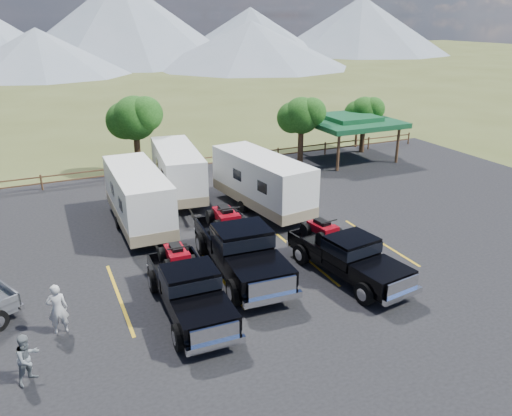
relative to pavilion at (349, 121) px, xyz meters
name	(u,v)px	position (x,y,z in m)	size (l,w,h in m)	color
ground	(312,316)	(-13.00, -17.00, -2.79)	(320.00, 320.00, 0.00)	#444B20
asphalt_lot	(274,277)	(-13.00, -14.00, -2.77)	(44.00, 34.00, 0.04)	black
stall_lines	(264,266)	(-13.00, -13.00, -2.74)	(12.12, 5.50, 0.01)	#C09416
tree_ne_a	(301,116)	(-4.03, 0.01, 0.69)	(3.11, 2.92, 4.76)	#311D13
tree_ne_b	(364,112)	(1.98, 1.01, 0.34)	(2.77, 2.59, 4.27)	#311D13
tree_north	(134,118)	(-15.03, 2.02, 1.05)	(3.46, 3.24, 5.25)	#311D13
rail_fence	(199,162)	(-11.00, 1.50, -2.18)	(36.12, 0.12, 1.00)	brown
pavilion	(349,121)	(0.00, 0.00, 0.00)	(6.20, 6.20, 3.22)	brown
mountain_range	(17,26)	(-20.63, 88.98, 5.08)	(209.00, 71.00, 20.00)	gray
rig_left	(189,287)	(-16.84, -14.92, -1.79)	(2.25, 6.02, 1.99)	black
rig_center	(240,246)	(-14.05, -12.94, -1.64)	(2.76, 7.02, 2.31)	black
rig_right	(347,254)	(-10.29, -15.05, -1.80)	(2.71, 6.12, 1.98)	black
trailer_left	(138,198)	(-16.82, -6.66, -1.21)	(2.27, 8.44, 2.94)	white
trailer_center	(178,172)	(-13.78, -3.08, -1.24)	(2.92, 8.33, 2.88)	white
trailer_right	(262,183)	(-10.30, -7.04, -1.18)	(3.19, 8.68, 3.00)	white
person_a	(57,309)	(-21.16, -14.43, -1.85)	(0.66, 0.43, 1.80)	#B8B8B8
person_b	(28,358)	(-22.13, -16.58, -1.97)	(0.75, 0.59, 1.55)	slate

